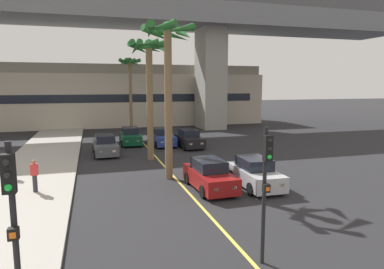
% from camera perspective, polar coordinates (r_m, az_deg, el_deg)
% --- Properties ---
extents(sidewalk_left, '(4.80, 80.00, 0.15)m').
position_cam_1_polar(sidewalk_left, '(18.62, -26.64, -9.30)').
color(sidewalk_left, '#ADA89E').
rests_on(sidewalk_left, ground).
extents(lane_stripe_center, '(0.14, 56.00, 0.01)m').
position_cam_1_polar(lane_stripe_center, '(26.46, -6.12, -3.58)').
color(lane_stripe_center, '#DBCC4C').
rests_on(lane_stripe_center, ground).
extents(bridge_overpass, '(71.23, 8.00, 16.39)m').
position_cam_1_polar(bridge_overpass, '(41.77, -9.08, 18.47)').
color(bridge_overpass, slate).
rests_on(bridge_overpass, ground).
extents(pier_building_backdrop, '(37.11, 8.04, 7.99)m').
position_cam_1_polar(pier_building_backdrop, '(48.02, -10.99, 6.34)').
color(pier_building_backdrop, '#BCB29E').
rests_on(pier_building_backdrop, ground).
extents(car_queue_front, '(1.95, 4.16, 1.56)m').
position_cam_1_polar(car_queue_front, '(27.60, -14.20, -1.78)').
color(car_queue_front, '#4C5156').
rests_on(car_queue_front, ground).
extents(car_queue_second, '(1.90, 4.14, 1.56)m').
position_cam_1_polar(car_queue_second, '(29.94, -0.51, -0.76)').
color(car_queue_second, black).
rests_on(car_queue_second, ground).
extents(car_queue_third, '(1.89, 4.13, 1.56)m').
position_cam_1_polar(car_queue_third, '(31.91, -10.18, -0.33)').
color(car_queue_third, '#0C4728').
rests_on(car_queue_third, ground).
extents(car_queue_fourth, '(1.86, 4.11, 1.56)m').
position_cam_1_polar(car_queue_fourth, '(30.98, -4.91, -0.48)').
color(car_queue_fourth, navy).
rests_on(car_queue_fourth, ground).
extents(car_queue_fifth, '(1.93, 4.15, 1.56)m').
position_cam_1_polar(car_queue_fifth, '(18.05, 2.91, -6.81)').
color(car_queue_fifth, maroon).
rests_on(car_queue_fifth, ground).
extents(car_queue_sixth, '(1.91, 4.14, 1.56)m').
position_cam_1_polar(car_queue_sixth, '(18.74, 10.37, -6.37)').
color(car_queue_sixth, '#B7BABF').
rests_on(car_queue_sixth, ground).
extents(traffic_light_left_sidewalk_corner, '(0.24, 0.37, 4.20)m').
position_cam_1_polar(traffic_light_left_sidewalk_corner, '(7.67, -27.60, -12.09)').
color(traffic_light_left_sidewalk_corner, black).
rests_on(traffic_light_left_sidewalk_corner, sidewalk_left).
extents(traffic_light_median_near, '(0.24, 0.37, 4.20)m').
position_cam_1_polar(traffic_light_median_near, '(10.38, 12.15, -6.99)').
color(traffic_light_median_near, black).
rests_on(traffic_light_median_near, ground).
extents(palm_tree_near_median, '(3.02, 3.01, 8.56)m').
position_cam_1_polar(palm_tree_near_median, '(24.79, -7.15, 11.20)').
color(palm_tree_near_median, brown).
rests_on(palm_tree_near_median, ground).
extents(palm_tree_mid_median, '(2.65, 2.68, 8.54)m').
position_cam_1_polar(palm_tree_mid_median, '(41.37, -10.23, 10.00)').
color(palm_tree_mid_median, brown).
rests_on(palm_tree_mid_median, ground).
extents(palm_tree_far_median, '(3.03, 3.12, 8.86)m').
position_cam_1_polar(palm_tree_far_median, '(19.59, -4.06, 12.08)').
color(palm_tree_far_median, brown).
rests_on(palm_tree_far_median, ground).
extents(pedestrian_mid_block, '(0.34, 0.22, 1.62)m').
position_cam_1_polar(pedestrian_mid_block, '(22.20, -28.10, -4.20)').
color(pedestrian_mid_block, '#2D2D38').
rests_on(pedestrian_mid_block, sidewalk_left).
extents(pedestrian_far_along, '(0.34, 0.22, 1.62)m').
position_cam_1_polar(pedestrian_far_along, '(18.71, -24.67, -6.16)').
color(pedestrian_far_along, '#2D2D38').
rests_on(pedestrian_far_along, sidewalk_left).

